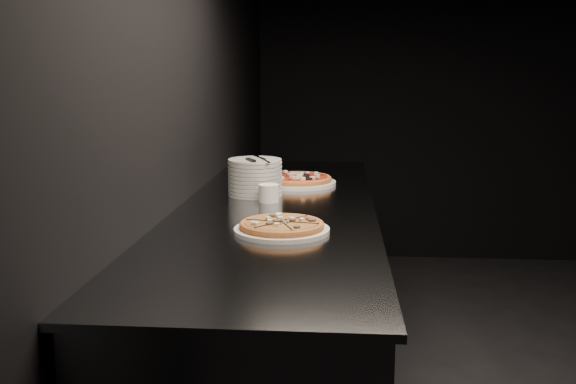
# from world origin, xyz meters

# --- Properties ---
(wall_left) EXTENTS (0.02, 5.00, 2.80)m
(wall_left) POSITION_xyz_m (-2.50, 0.00, 1.40)
(wall_left) COLOR black
(wall_left) RESTS_ON floor
(counter) EXTENTS (0.74, 2.44, 0.92)m
(counter) POSITION_xyz_m (-2.13, 0.00, 0.46)
(counter) COLOR slate
(counter) RESTS_ON floor
(pizza_mushroom) EXTENTS (0.31, 0.31, 0.04)m
(pizza_mushroom) POSITION_xyz_m (-2.07, -0.43, 0.94)
(pizza_mushroom) COLOR white
(pizza_mushroom) RESTS_ON counter
(pizza_tomato) EXTENTS (0.38, 0.38, 0.04)m
(pizza_tomato) POSITION_xyz_m (-2.08, 0.45, 0.94)
(pizza_tomato) COLOR white
(pizza_tomato) RESTS_ON counter
(plate_stack) EXTENTS (0.22, 0.22, 0.15)m
(plate_stack) POSITION_xyz_m (-2.24, 0.20, 0.99)
(plate_stack) COLOR white
(plate_stack) RESTS_ON counter
(cutlery) EXTENTS (0.09, 0.23, 0.01)m
(cutlery) POSITION_xyz_m (-2.23, 0.18, 1.07)
(cutlery) COLOR #AFB2B6
(cutlery) RESTS_ON plate_stack
(ramekin) EXTENTS (0.08, 0.08, 0.07)m
(ramekin) POSITION_xyz_m (-2.17, 0.05, 0.96)
(ramekin) COLOR white
(ramekin) RESTS_ON counter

